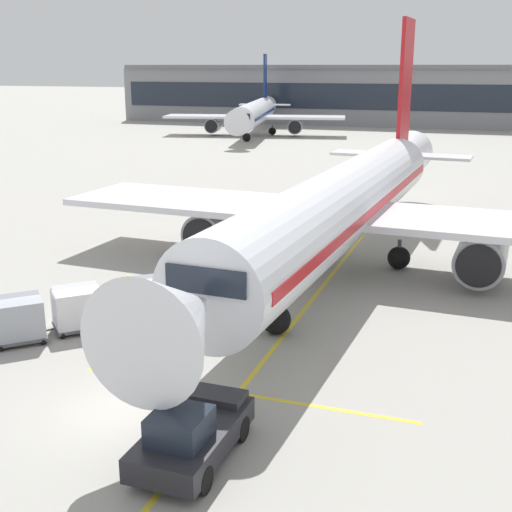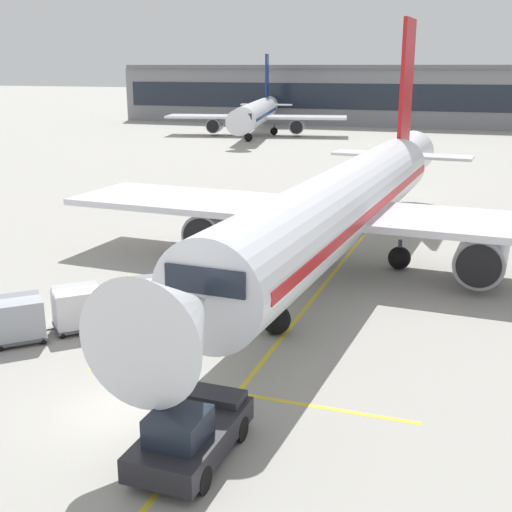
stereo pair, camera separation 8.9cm
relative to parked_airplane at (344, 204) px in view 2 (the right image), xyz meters
The scene contains 17 objects.
ground_plane 18.90m from the parked_airplane, 100.53° to the right, with size 600.00×600.00×0.00m, color #9E9B93.
parked_airplane is the anchor object (origin of this frame).
belt_loader 9.64m from the parked_airplane, 117.28° to the right, with size 4.87×4.47×2.86m.
baggage_cart_lead 13.03m from the parked_airplane, 121.01° to the right, with size 2.55×2.54×1.91m.
baggage_cart_second 15.50m from the parked_airplane, 124.02° to the right, with size 2.55×2.54×1.91m.
baggage_cart_third 17.89m from the parked_airplane, 124.72° to the right, with size 2.55×2.54×1.91m.
pushback_tug 20.25m from the parked_airplane, 89.96° to the right, with size 2.18×4.43×1.83m.
ground_crew_by_loader 13.77m from the parked_airplane, 124.45° to the right, with size 0.49×0.41×1.74m.
ground_crew_by_carts 12.87m from the parked_airplane, 126.86° to the right, with size 0.29×0.57×1.74m.
ground_crew_marshaller 13.11m from the parked_airplane, 122.57° to the right, with size 0.35×0.55×1.74m.
ground_crew_wingwalker 11.75m from the parked_airplane, 107.71° to the right, with size 0.52×0.38×1.74m.
safety_cone_engine_keepout 7.14m from the parked_airplane, behind, with size 0.70×0.70×0.79m.
safety_cone_wingtip 8.56m from the parked_airplane, 161.85° to the right, with size 0.66×0.66×0.74m.
apron_guidance_line_lead_in 3.62m from the parked_airplane, 102.92° to the right, with size 0.20×110.00×0.01m.
apron_guidance_line_stop_bar 16.29m from the parked_airplane, 90.14° to the right, with size 12.00×0.20×0.01m.
terminal_building 99.05m from the parked_airplane, 97.53° to the left, with size 101.03×20.66×10.88m.
distant_airplane 73.26m from the parked_airplane, 112.92° to the left, with size 29.04×37.88×12.72m.
Camera 2 is at (10.67, -17.06, 10.75)m, focal length 47.34 mm.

